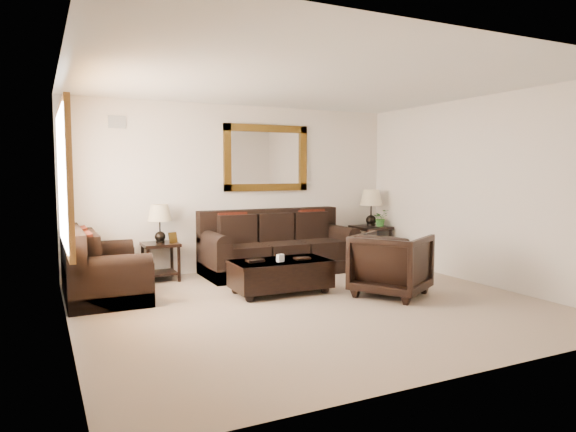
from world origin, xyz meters
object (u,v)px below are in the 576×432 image
coffee_table (281,273)px  armchair (391,261)px  loveseat (99,272)px  end_table_left (160,231)px  sofa (278,250)px  end_table_right (371,215)px

coffee_table → armchair: bearing=-29.7°
loveseat → armchair: bearing=-114.2°
loveseat → end_table_left: size_ratio=1.42×
loveseat → coffee_table: bearing=-110.1°
coffee_table → sofa: bearing=67.5°
loveseat → end_table_left: bearing=-52.5°
armchair → loveseat: bearing=34.6°
end_table_right → sofa: bearing=-175.6°
end_table_left → loveseat: bearing=-142.5°
sofa → end_table_right: size_ratio=1.89×
sofa → loveseat: 2.84m
end_table_left → sofa: bearing=-5.6°
loveseat → end_table_right: 4.78m
sofa → coffee_table: (-0.59, -1.35, -0.09)m
loveseat → armchair: (3.45, -1.55, 0.12)m
end_table_right → coffee_table: end_table_right is taller
end_table_right → armchair: 2.59m
end_table_left → armchair: bearing=-42.1°
loveseat → end_table_left: 1.25m
loveseat → sofa: bearing=-79.0°
armchair → sofa: bearing=-13.5°
armchair → coffee_table: bearing=28.1°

